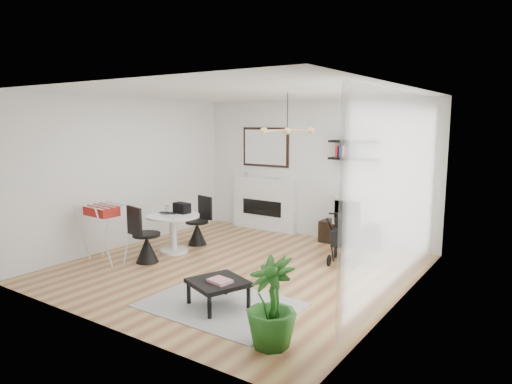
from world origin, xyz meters
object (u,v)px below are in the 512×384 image
Objects in this scene: drying_rack at (106,231)px; stroller at (346,239)px; coffee_table at (218,283)px; tv_console at (349,234)px; crt_tv at (352,210)px; dining_table at (173,228)px; potted_plant at (271,303)px; fireplace at (264,198)px.

stroller is at bearing 37.15° from drying_rack.
tv_console is at bearing 86.95° from coffee_table.
crt_tv is 0.63× the size of dining_table.
dining_table is at bearing 146.55° from coffee_table.
dining_table is 1.14m from drying_rack.
potted_plant is (0.52, -3.10, 0.08)m from stroller.
tv_console is at bearing 102.17° from potted_plant.
stroller is 0.96× the size of potted_plant.
fireplace is 1.97× the size of tv_console.
dining_table reaches higher than coffee_table.
coffee_table is (-0.24, -3.64, -0.36)m from crt_tv.
fireplace is 4.19m from coffee_table.
dining_table is at bearing 149.47° from potted_plant.
tv_console is at bearing 51.40° from drying_rack.
drying_rack reaches higher than dining_table.
drying_rack is 1.17× the size of coffee_table.
fireplace is at bearing 78.24° from drying_rack.
drying_rack is 3.93m from stroller.
fireplace reaches higher than drying_rack.
drying_rack reaches higher than potted_plant.
tv_console is 1.14× the size of drying_rack.
potted_plant is at bearing -92.89° from stroller.
tv_console is 1.90× the size of crt_tv.
drying_rack reaches higher than coffee_table.
dining_table is 1.12× the size of coffee_table.
coffee_table is 0.88× the size of potted_plant.
crt_tv reaches higher than coffee_table.
drying_rack is at bearing -104.88° from fireplace.
coffee_table is (2.69, -0.41, -0.20)m from drying_rack.
dining_table is (-2.35, -2.22, 0.24)m from tv_console.
fireplace is at bearing 141.51° from stroller.
crt_tv is 0.64× the size of stroller.
stroller is 1.10× the size of coffee_table.
fireplace is 2.65m from stroller.
dining_table is at bearing 65.19° from drying_rack.
drying_rack is at bearing -117.93° from dining_table.
fireplace is 5.15m from potted_plant.
tv_console is 1.11m from stroller.
potted_plant reaches higher than crt_tv.
crt_tv is at bearing -3.61° from fireplace.
tv_console is 3.65m from coffee_table.
coffee_table is at bearing -5.64° from drying_rack.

